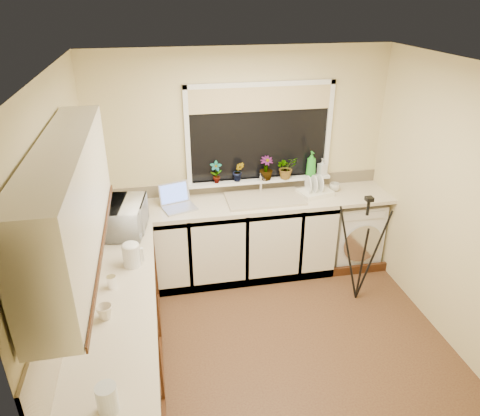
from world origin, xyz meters
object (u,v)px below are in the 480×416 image
(steel_jar, at_px, (112,282))
(soap_bottle_clear, at_px, (322,167))
(soap_bottle_green, at_px, (311,164))
(cup_back, at_px, (335,187))
(plant_a, at_px, (216,172))
(cup_left, at_px, (105,312))
(tripod, at_px, (362,250))
(plant_d, at_px, (286,167))
(laptop, at_px, (177,201))
(plant_c, at_px, (266,168))
(glass_jug, at_px, (107,399))
(washing_machine, at_px, (352,230))
(dish_rack, at_px, (315,193))
(microwave, at_px, (125,217))
(plant_b, at_px, (238,171))
(kettle, at_px, (131,255))

(steel_jar, relative_size, soap_bottle_clear, 0.52)
(soap_bottle_green, relative_size, cup_back, 2.43)
(plant_a, bearing_deg, cup_left, -119.25)
(tripod, xyz_separation_m, plant_d, (-0.55, 0.90, 0.59))
(plant_d, distance_m, cup_left, 2.63)
(laptop, distance_m, cup_left, 1.79)
(soap_bottle_green, relative_size, soap_bottle_clear, 1.53)
(plant_a, height_order, plant_c, plant_c)
(plant_a, bearing_deg, glass_jug, -110.27)
(washing_machine, distance_m, glass_jug, 3.61)
(soap_bottle_green, bearing_deg, cup_left, -138.55)
(dish_rack, relative_size, plant_a, 1.43)
(steel_jar, relative_size, cup_left, 0.88)
(glass_jug, relative_size, microwave, 0.32)
(soap_bottle_clear, height_order, cup_left, soap_bottle_clear)
(plant_d, xyz_separation_m, soap_bottle_green, (0.29, 0.01, 0.02))
(glass_jug, height_order, soap_bottle_green, soap_bottle_green)
(washing_machine, height_order, cup_left, cup_left)
(tripod, bearing_deg, washing_machine, 64.76)
(plant_b, bearing_deg, microwave, -151.86)
(microwave, height_order, plant_b, plant_b)
(kettle, height_order, microwave, microwave)
(kettle, bearing_deg, plant_d, 36.46)
(microwave, bearing_deg, plant_c, -59.24)
(dish_rack, relative_size, tripod, 0.30)
(microwave, distance_m, soap_bottle_clear, 2.26)
(kettle, distance_m, plant_c, 1.90)
(dish_rack, xyz_separation_m, plant_a, (-1.07, 0.20, 0.25))
(plant_d, bearing_deg, microwave, -160.22)
(microwave, xyz_separation_m, plant_d, (1.73, 0.62, 0.13))
(microwave, distance_m, plant_c, 1.63)
(plant_c, xyz_separation_m, soap_bottle_clear, (0.66, 0.02, -0.04))
(soap_bottle_clear, bearing_deg, plant_a, -179.56)
(cup_left, bearing_deg, steel_jar, 86.09)
(tripod, relative_size, plant_b, 5.23)
(laptop, bearing_deg, cup_left, -126.42)
(plant_b, bearing_deg, kettle, -132.18)
(soap_bottle_clear, bearing_deg, glass_jug, -129.42)
(soap_bottle_clear, bearing_deg, washing_machine, -26.89)
(glass_jug, relative_size, plant_b, 0.74)
(laptop, height_order, cup_left, laptop)
(kettle, height_order, plant_c, plant_c)
(soap_bottle_green, bearing_deg, dish_rack, -91.49)
(washing_machine, height_order, microwave, microwave)
(dish_rack, xyz_separation_m, plant_c, (-0.51, 0.19, 0.25))
(plant_d, xyz_separation_m, soap_bottle_clear, (0.43, 0.02, -0.03))
(dish_rack, bearing_deg, tripod, -83.07)
(laptop, xyz_separation_m, cup_left, (-0.61, -1.68, -0.01))
(kettle, relative_size, plant_d, 0.75)
(laptop, distance_m, glass_jug, 2.51)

